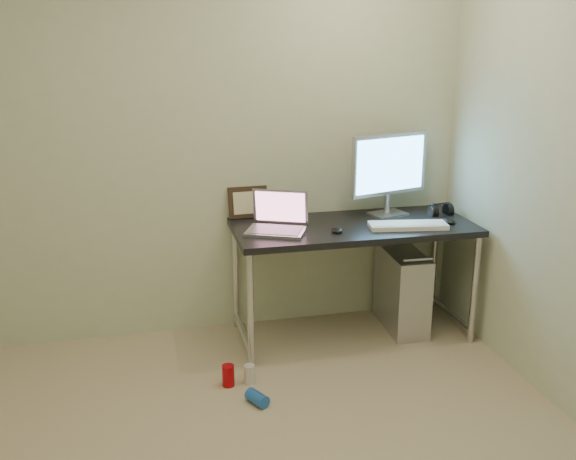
{
  "coord_description": "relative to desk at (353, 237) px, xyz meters",
  "views": [
    {
      "loc": [
        -0.31,
        -2.21,
        1.87
      ],
      "look_at": [
        0.46,
        1.07,
        0.85
      ],
      "focal_mm": 40.0,
      "sensor_mm": 36.0,
      "label": 1
    }
  ],
  "objects": [
    {
      "name": "can_blue",
      "position": [
        -0.75,
        -0.69,
        -0.63
      ],
      "size": [
        0.12,
        0.15,
        0.07
      ],
      "primitive_type": "cylinder",
      "rotation": [
        1.57,
        0.0,
        0.51
      ],
      "color": "blue",
      "rests_on": "ground"
    },
    {
      "name": "mouse_right",
      "position": [
        0.59,
        -0.11,
        0.1
      ],
      "size": [
        0.09,
        0.13,
        0.04
      ],
      "primitive_type": "ellipsoid",
      "rotation": [
        0.0,
        0.0,
        0.19
      ],
      "color": "black",
      "rests_on": "desk"
    },
    {
      "name": "cable_a",
      "position": [
        0.31,
        0.28,
        -0.27
      ],
      "size": [
        0.01,
        0.16,
        0.69
      ],
      "primitive_type": "cylinder",
      "rotation": [
        0.21,
        0.0,
        0.0
      ],
      "color": "black",
      "rests_on": "ground"
    },
    {
      "name": "headphones",
      "position": [
        0.63,
        0.08,
        0.11
      ],
      "size": [
        0.15,
        0.09,
        0.1
      ],
      "rotation": [
        0.0,
        0.0,
        0.07
      ],
      "color": "black",
      "rests_on": "desk"
    },
    {
      "name": "desk",
      "position": [
        0.0,
        0.0,
        0.0
      ],
      "size": [
        1.49,
        0.65,
        0.75
      ],
      "color": "black",
      "rests_on": "ground"
    },
    {
      "name": "laptop",
      "position": [
        -0.49,
        -0.02,
        0.14
      ],
      "size": [
        0.42,
        0.39,
        0.24
      ],
      "rotation": [
        0.0,
        0.0,
        -0.42
      ],
      "color": "#B4B3BC",
      "rests_on": "desk"
    },
    {
      "name": "webcam",
      "position": [
        -0.4,
        0.27,
        0.18
      ],
      "size": [
        0.05,
        0.05,
        0.13
      ],
      "rotation": [
        0.0,
        0.0,
        -0.34
      ],
      "color": "silver",
      "rests_on": "desk"
    },
    {
      "name": "keyboard",
      "position": [
        0.3,
        -0.15,
        0.1
      ],
      "size": [
        0.49,
        0.22,
        0.03
      ],
      "primitive_type": "cube",
      "rotation": [
        0.0,
        0.0,
        -0.16
      ],
      "color": "white",
      "rests_on": "desk"
    },
    {
      "name": "can_white",
      "position": [
        -0.75,
        -0.46,
        -0.61
      ],
      "size": [
        0.08,
        0.08,
        0.11
      ],
      "primitive_type": "cylinder",
      "rotation": [
        0.0,
        0.0,
        -0.44
      ],
      "color": "silver",
      "rests_on": "ground"
    },
    {
      "name": "tower_computer",
      "position": [
        0.36,
        0.03,
        -0.4
      ],
      "size": [
        0.24,
        0.52,
        0.56
      ],
      "rotation": [
        0.0,
        0.0,
        -0.04
      ],
      "color": "silver",
      "rests_on": "ground"
    },
    {
      "name": "wall_back",
      "position": [
        -0.96,
        0.33,
        0.58
      ],
      "size": [
        3.5,
        0.02,
        2.5
      ],
      "primitive_type": "cube",
      "color": "beige",
      "rests_on": "ground"
    },
    {
      "name": "can_red",
      "position": [
        -0.87,
        -0.46,
        -0.6
      ],
      "size": [
        0.07,
        0.07,
        0.12
      ],
      "primitive_type": "cylinder",
      "rotation": [
        0.0,
        0.0,
        -0.01
      ],
      "color": "#AC070D",
      "rests_on": "ground"
    },
    {
      "name": "mouse_left",
      "position": [
        -0.15,
        -0.13,
        0.1
      ],
      "size": [
        0.07,
        0.11,
        0.04
      ],
      "primitive_type": "ellipsoid",
      "rotation": [
        0.0,
        0.0,
        -0.08
      ],
      "color": "black",
      "rests_on": "desk"
    },
    {
      "name": "monitor",
      "position": [
        0.28,
        0.15,
        0.4
      ],
      "size": [
        0.56,
        0.22,
        0.53
      ],
      "rotation": [
        0.0,
        0.0,
        0.28
      ],
      "color": "#B4B3BC",
      "rests_on": "desk"
    },
    {
      "name": "cable_b",
      "position": [
        0.4,
        0.26,
        -0.29
      ],
      "size": [
        0.02,
        0.11,
        0.71
      ],
      "primitive_type": "cylinder",
      "rotation": [
        0.14,
        0.0,
        0.09
      ],
      "color": "black",
      "rests_on": "ground"
    },
    {
      "name": "picture_frame",
      "position": [
        -0.61,
        0.3,
        0.19
      ],
      "size": [
        0.26,
        0.08,
        0.2
      ],
      "primitive_type": "cube",
      "rotation": [
        -0.21,
        0.0,
        0.04
      ],
      "color": "black",
      "rests_on": "desk"
    }
  ]
}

